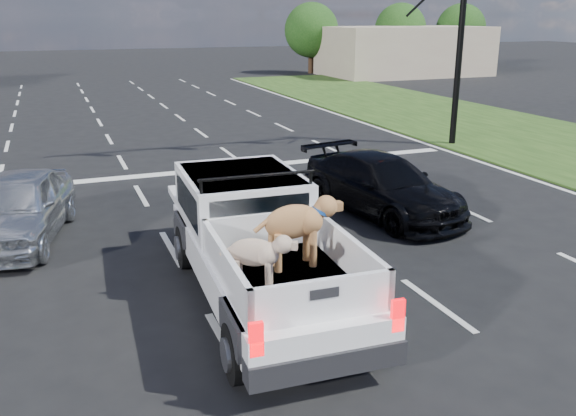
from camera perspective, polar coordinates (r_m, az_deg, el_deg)
name	(u,v)px	position (r m, az deg, el deg)	size (l,w,h in m)	color
ground	(338,324)	(9.36, 4.74, -10.74)	(160.00, 160.00, 0.00)	black
road_markings	(222,203)	(15.08, -6.21, 0.43)	(17.75, 60.00, 0.01)	silver
traffic_signal	(401,5)	(20.92, 10.54, 18.14)	(9.11, 0.31, 7.00)	black
building_right	(404,51)	(48.77, 10.81, 14.23)	(12.00, 7.00, 3.60)	tan
tree_far_d	(311,30)	(49.47, 2.20, 16.28)	(4.20, 4.20, 5.40)	#332114
tree_far_e	(400,29)	(53.16, 10.46, 16.11)	(4.20, 4.20, 5.40)	#332114
tree_far_f	(461,29)	(56.52, 15.86, 15.83)	(4.20, 4.20, 5.40)	#332114
pickup_truck	(259,242)	(9.77, -2.78, -3.17)	(2.32, 5.65, 2.09)	black
silver_sedan	(18,207)	(13.53, -23.95, 0.07)	(1.67, 4.16, 1.42)	silver
black_coupe	(382,185)	(14.30, 8.75, 2.14)	(1.87, 4.61, 1.34)	black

